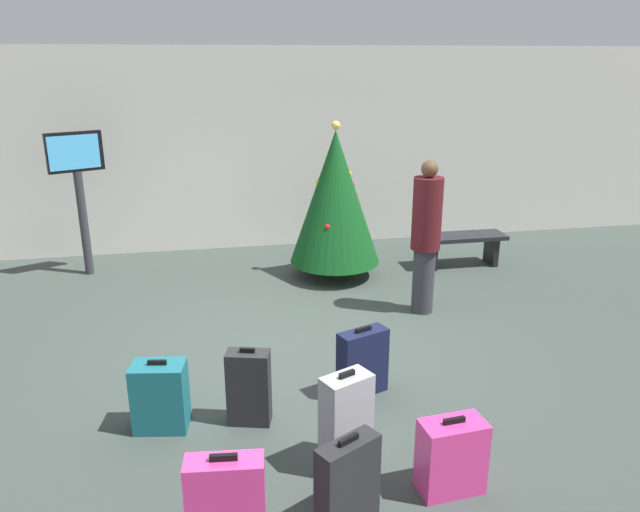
{
  "coord_description": "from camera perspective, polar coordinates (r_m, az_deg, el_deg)",
  "views": [
    {
      "loc": [
        -0.74,
        -5.74,
        2.99
      ],
      "look_at": [
        0.45,
        0.43,
        0.9
      ],
      "focal_mm": 33.85,
      "sensor_mm": 36.0,
      "label": 1
    }
  ],
  "objects": [
    {
      "name": "waiting_bench",
      "position": [
        9.2,
        13.28,
        1.2
      ],
      "size": [
        1.28,
        0.44,
        0.48
      ],
      "color": "black",
      "rests_on": "ground_plane"
    },
    {
      "name": "suitcase_0",
      "position": [
        4.21,
        2.63,
        -20.8
      ],
      "size": [
        0.47,
        0.36,
        0.69
      ],
      "color": "#232326",
      "rests_on": "ground_plane"
    },
    {
      "name": "suitcase_2",
      "position": [
        4.68,
        2.49,
        -15.41
      ],
      "size": [
        0.43,
        0.34,
        0.81
      ],
      "color": "#9EA0A5",
      "rests_on": "ground_plane"
    },
    {
      "name": "suitcase_5",
      "position": [
        5.24,
        -6.74,
        -12.24
      ],
      "size": [
        0.39,
        0.27,
        0.7
      ],
      "color": "#232326",
      "rests_on": "ground_plane"
    },
    {
      "name": "flight_info_kiosk",
      "position": [
        9.0,
        -21.89,
        6.73
      ],
      "size": [
        0.71,
        0.39,
        2.02
      ],
      "color": "#333338",
      "rests_on": "ground_plane"
    },
    {
      "name": "suitcase_1",
      "position": [
        5.63,
        4.04,
        -9.99
      ],
      "size": [
        0.5,
        0.34,
        0.67
      ],
      "color": "#141938",
      "rests_on": "ground_plane"
    },
    {
      "name": "suitcase_3",
      "position": [
        4.62,
        12.31,
        -18.03
      ],
      "size": [
        0.48,
        0.29,
        0.6
      ],
      "color": "#E5388C",
      "rests_on": "ground_plane"
    },
    {
      "name": "suitcase_6",
      "position": [
        5.32,
        -14.87,
        -12.7
      ],
      "size": [
        0.48,
        0.35,
        0.63
      ],
      "color": "#19606B",
      "rests_on": "ground_plane"
    },
    {
      "name": "holiday_tree",
      "position": [
        8.31,
        1.44,
        5.54
      ],
      "size": [
        1.26,
        1.26,
        2.18
      ],
      "color": "#4C3319",
      "rests_on": "ground_plane"
    },
    {
      "name": "ground_plane",
      "position": [
        6.51,
        -3.17,
        -8.96
      ],
      "size": [
        16.0,
        16.0,
        0.0
      ],
      "primitive_type": "plane",
      "color": "#38423D"
    },
    {
      "name": "back_wall",
      "position": [
        9.79,
        -6.51,
        9.95
      ],
      "size": [
        16.0,
        0.2,
        3.15
      ],
      "primitive_type": "cube",
      "color": "beige",
      "rests_on": "ground_plane"
    },
    {
      "name": "traveller_0",
      "position": [
        7.24,
        9.98,
        2.04
      ],
      "size": [
        0.49,
        0.49,
        1.86
      ],
      "color": "#333338",
      "rests_on": "ground_plane"
    }
  ]
}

